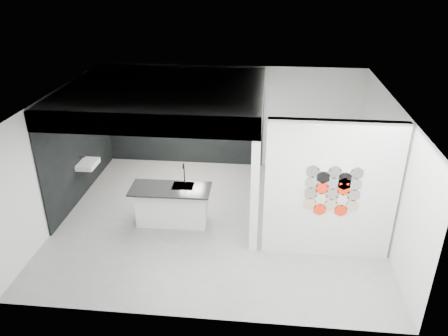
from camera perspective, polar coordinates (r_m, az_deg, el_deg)
floor at (r=9.91m, az=-0.76°, el=-6.75°), size 7.00×6.00×0.01m
partition_panel at (r=8.38m, az=13.71°, el=-2.97°), size 2.45×0.15×2.80m
bay_clad_back at (r=12.21m, az=-5.31°, el=5.85°), size 4.40×0.04×2.35m
bay_clad_left at (r=11.10m, az=-18.29°, el=2.50°), size 0.04×4.00×2.35m
bulkhead at (r=9.96m, az=-7.74°, el=9.39°), size 4.40×4.00×0.40m
corner_column at (r=8.39m, az=4.01°, el=-3.92°), size 0.16×0.16×2.35m
fascia_beam at (r=8.20m, az=-10.71°, el=5.54°), size 4.40×0.16×0.40m
wall_basin at (r=10.97m, az=-17.35°, el=0.49°), size 0.40×0.60×0.12m
display_shelf at (r=12.06m, az=-4.95°, el=6.22°), size 3.00×0.15×0.04m
kitchen_island at (r=9.62m, az=-6.80°, el=-4.74°), size 1.73×0.79×1.38m
stockpot at (r=12.31m, az=-10.92°, el=6.85°), size 0.29×0.29×0.19m
kettle at (r=11.90m, az=-0.77°, el=6.54°), size 0.19×0.19×0.15m
glass_bowl at (r=11.86m, az=1.50°, el=6.36°), size 0.18×0.18×0.11m
glass_vase at (r=11.85m, az=1.50°, el=6.47°), size 0.13×0.13×0.16m
bottle_dark at (r=12.13m, az=-7.52°, el=6.75°), size 0.08×0.08×0.17m
utensil_cup at (r=12.17m, az=-8.03°, el=6.57°), size 0.08×0.08×0.09m
hex_tile_cluster at (r=8.26m, az=14.09°, el=-2.62°), size 1.04×0.02×1.16m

